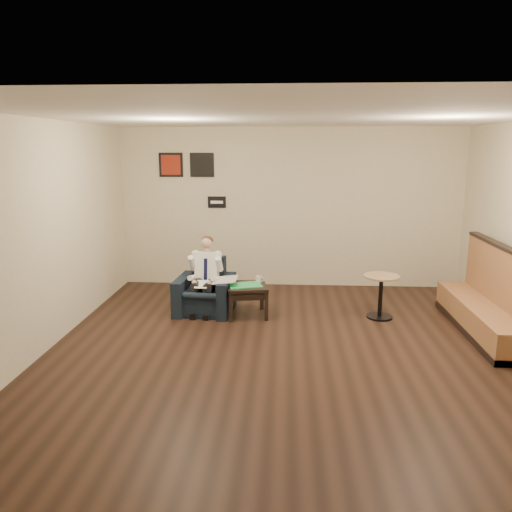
# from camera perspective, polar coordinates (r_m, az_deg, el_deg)

# --- Properties ---
(ground) EXTENTS (6.00, 6.00, 0.00)m
(ground) POSITION_cam_1_polar(r_m,az_deg,el_deg) (6.30, 3.92, -10.67)
(ground) COLOR black
(ground) RESTS_ON ground
(wall_back) EXTENTS (6.00, 0.02, 2.80)m
(wall_back) POSITION_cam_1_polar(r_m,az_deg,el_deg) (8.86, 3.92, 5.48)
(wall_back) COLOR beige
(wall_back) RESTS_ON ground
(wall_front) EXTENTS (6.00, 0.02, 2.80)m
(wall_front) POSITION_cam_1_polar(r_m,az_deg,el_deg) (3.00, 4.75, -8.56)
(wall_front) COLOR beige
(wall_front) RESTS_ON ground
(wall_left) EXTENTS (0.02, 6.00, 2.80)m
(wall_left) POSITION_cam_1_polar(r_m,az_deg,el_deg) (6.58, -23.01, 2.08)
(wall_left) COLOR beige
(wall_left) RESTS_ON ground
(ceiling) EXTENTS (6.00, 6.00, 0.02)m
(ceiling) POSITION_cam_1_polar(r_m,az_deg,el_deg) (5.81, 4.35, 15.65)
(ceiling) COLOR white
(ceiling) RESTS_ON wall_back
(seating_sign) EXTENTS (0.32, 0.02, 0.20)m
(seating_sign) POSITION_cam_1_polar(r_m,az_deg,el_deg) (8.92, -4.50, 6.16)
(seating_sign) COLOR black
(seating_sign) RESTS_ON wall_back
(art_print_left) EXTENTS (0.42, 0.03, 0.42)m
(art_print_left) POSITION_cam_1_polar(r_m,az_deg,el_deg) (9.02, -9.69, 10.23)
(art_print_left) COLOR maroon
(art_print_left) RESTS_ON wall_back
(art_print_right) EXTENTS (0.42, 0.03, 0.42)m
(art_print_right) POSITION_cam_1_polar(r_m,az_deg,el_deg) (8.91, -6.19, 10.31)
(art_print_right) COLOR black
(art_print_right) RESTS_ON wall_back
(armchair) EXTENTS (0.88, 0.88, 0.80)m
(armchair) POSITION_cam_1_polar(r_m,az_deg,el_deg) (7.58, -5.87, -3.50)
(armchair) COLOR black
(armchair) RESTS_ON ground
(seated_man) EXTENTS (0.58, 0.82, 1.09)m
(seated_man) POSITION_cam_1_polar(r_m,az_deg,el_deg) (7.44, -6.08, -2.62)
(seated_man) COLOR silver
(seated_man) RESTS_ON armchair
(lap_papers) EXTENTS (0.18, 0.26, 0.01)m
(lap_papers) POSITION_cam_1_polar(r_m,az_deg,el_deg) (7.38, -6.23, -3.22)
(lap_papers) COLOR white
(lap_papers) RESTS_ON seated_man
(newspaper) EXTENTS (0.36, 0.44, 0.01)m
(newspaper) POSITION_cam_1_polar(r_m,az_deg,el_deg) (7.39, -3.54, -2.71)
(newspaper) COLOR silver
(newspaper) RESTS_ON armchair
(side_table) EXTENTS (0.66, 0.66, 0.47)m
(side_table) POSITION_cam_1_polar(r_m,az_deg,el_deg) (7.43, -1.05, -5.08)
(side_table) COLOR black
(side_table) RESTS_ON ground
(green_folder) EXTENTS (0.55, 0.46, 0.01)m
(green_folder) POSITION_cam_1_polar(r_m,az_deg,el_deg) (7.33, -1.28, -3.34)
(green_folder) COLOR #27C35C
(green_folder) RESTS_ON side_table
(coffee_mug) EXTENTS (0.10, 0.10, 0.10)m
(coffee_mug) POSITION_cam_1_polar(r_m,az_deg,el_deg) (7.49, 0.29, -2.67)
(coffee_mug) COLOR white
(coffee_mug) RESTS_ON side_table
(smartphone) EXTENTS (0.15, 0.07, 0.01)m
(smartphone) POSITION_cam_1_polar(r_m,az_deg,el_deg) (7.52, -0.78, -2.95)
(smartphone) COLOR black
(smartphone) RESTS_ON side_table
(banquette) EXTENTS (0.55, 2.29, 1.17)m
(banquette) POSITION_cam_1_polar(r_m,az_deg,el_deg) (7.35, 24.64, -3.60)
(banquette) COLOR #945F39
(banquette) RESTS_ON ground
(cafe_table) EXTENTS (0.58, 0.58, 0.64)m
(cafe_table) POSITION_cam_1_polar(r_m,az_deg,el_deg) (7.53, 14.03, -4.53)
(cafe_table) COLOR #A87F5B
(cafe_table) RESTS_ON ground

